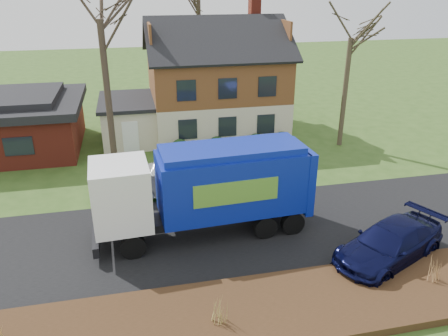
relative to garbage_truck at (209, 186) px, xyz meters
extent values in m
plane|color=#2F4D19|center=(1.09, -0.16, -2.29)|extent=(120.00, 120.00, 0.00)
cube|color=black|center=(1.09, -0.16, -2.28)|extent=(80.00, 7.00, 0.02)
cube|color=#301F10|center=(1.09, -5.46, -2.14)|extent=(80.00, 3.50, 0.30)
cube|color=beige|center=(3.09, 13.84, -0.94)|extent=(9.00, 7.50, 2.70)
cube|color=#593319|center=(3.09, 13.84, 1.81)|extent=(9.00, 7.50, 2.80)
cube|color=maroon|center=(6.09, 14.84, 6.18)|extent=(0.70, 0.90, 1.60)
cube|color=beige|center=(-3.11, 13.34, -0.99)|extent=(3.50, 5.50, 2.60)
cube|color=black|center=(-3.11, 13.34, 0.43)|extent=(3.90, 5.90, 0.24)
cube|color=maroon|center=(-10.91, 12.84, -0.89)|extent=(9.00, 7.50, 2.80)
cube|color=black|center=(-10.91, 12.84, 0.76)|extent=(9.80, 8.20, 0.50)
cube|color=black|center=(-10.91, 12.84, 1.21)|extent=(7.00, 6.00, 0.40)
cylinder|color=black|center=(-3.32, -1.21, -1.78)|extent=(1.04, 0.40, 1.02)
cylinder|color=black|center=(-3.43, 0.85, -1.78)|extent=(1.04, 0.40, 1.02)
cylinder|color=black|center=(2.25, -0.91, -1.78)|extent=(1.04, 0.40, 1.02)
cylinder|color=black|center=(2.14, 1.14, -1.78)|extent=(1.04, 0.40, 1.02)
cylinder|color=black|center=(3.52, -0.84, -1.78)|extent=(1.04, 0.40, 1.02)
cylinder|color=black|center=(3.41, 1.21, -1.78)|extent=(1.04, 0.40, 1.02)
cube|color=black|center=(0.05, 0.00, -1.45)|extent=(8.47, 1.63, 0.34)
cube|color=white|center=(-3.62, -0.19, 0.06)|extent=(2.38, 2.56, 2.64)
cube|color=black|center=(-4.69, -0.25, 0.21)|extent=(0.19, 2.16, 0.88)
cube|color=black|center=(-4.79, -0.26, -1.75)|extent=(0.38, 2.46, 0.44)
cube|color=#0C1F95|center=(0.98, 0.05, 0.06)|extent=(6.29, 2.78, 2.64)
cube|color=#0C1F95|center=(0.98, 0.05, 1.53)|extent=(5.98, 2.47, 0.29)
cube|color=#0C1F95|center=(4.15, 0.22, -0.03)|extent=(0.48, 2.51, 2.84)
cube|color=#589230|center=(0.90, -1.20, 0.16)|extent=(3.52, 0.23, 0.98)
cube|color=#589230|center=(0.76, 1.29, 0.16)|extent=(3.52, 0.23, 0.98)
imported|color=#B5B8BD|center=(-0.98, 3.93, -1.48)|extent=(5.08, 2.44, 1.61)
imported|color=black|center=(6.49, -3.56, -1.52)|extent=(5.68, 4.12, 1.53)
cylinder|color=#392D22|center=(-4.09, 7.60, 1.94)|extent=(0.35, 0.35, 8.45)
cylinder|color=#453A29|center=(10.64, 9.12, 1.21)|extent=(0.32, 0.32, 6.99)
cylinder|color=#3C2F24|center=(3.11, 20.81, 2.18)|extent=(0.34, 0.34, 8.94)
cone|color=tan|center=(-7.20, -5.30, -1.58)|extent=(0.04, 0.04, 0.81)
cone|color=#A9914A|center=(-0.77, -5.82, -1.48)|extent=(0.04, 0.04, 1.02)
cone|color=#A9914A|center=(-0.93, -5.82, -1.48)|extent=(0.04, 0.04, 1.02)
cone|color=#A9914A|center=(-0.61, -5.82, -1.48)|extent=(0.04, 0.04, 1.02)
cone|color=#A9914A|center=(-0.77, -5.70, -1.48)|extent=(0.04, 0.04, 1.02)
cone|color=#A9914A|center=(-0.77, -5.95, -1.48)|extent=(0.04, 0.04, 1.02)
cone|color=#B0804D|center=(7.23, -5.39, -1.52)|extent=(0.04, 0.04, 0.93)
cone|color=#B0804D|center=(7.06, -5.39, -1.52)|extent=(0.04, 0.04, 0.93)
cone|color=#B0804D|center=(7.39, -5.39, -1.52)|extent=(0.04, 0.04, 0.93)
cone|color=#B0804D|center=(7.23, -5.26, -1.52)|extent=(0.04, 0.04, 0.93)
cone|color=#B0804D|center=(7.23, -5.52, -1.52)|extent=(0.04, 0.04, 0.93)
camera|label=1|loc=(-2.94, -16.32, 7.95)|focal=35.00mm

